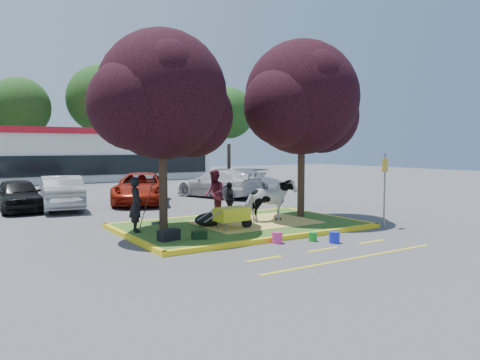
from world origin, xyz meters
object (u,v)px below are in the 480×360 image
wheelbarrow (232,214)px  bucket_green (313,237)px  handler (136,204)px  bucket_blue (334,237)px  car_silver (61,193)px  sign_post (385,182)px  bucket_pink (277,238)px  car_black (18,195)px  calf (209,219)px  cow (270,201)px

wheelbarrow → bucket_green: (1.48, -2.30, -0.52)m
handler → bucket_green: (4.27, -3.65, -0.90)m
bucket_blue → car_silver: size_ratio=0.07×
sign_post → bucket_pink: sign_post is taller
wheelbarrow → car_silver: (-3.42, 9.39, 0.12)m
car_black → car_silver: size_ratio=0.90×
wheelbarrow → car_black: 11.12m
calf → wheelbarrow: 1.10m
handler → car_silver: (-0.63, 8.04, -0.25)m
bucket_pink → car_black: 13.06m
bucket_pink → bucket_blue: (1.47, -0.89, 0.00)m
cow → wheelbarrow: 2.08m
handler → calf: bearing=-89.5°
handler → wheelbarrow: handler is taller
bucket_pink → sign_post: bearing=1.4°
car_silver → sign_post: bearing=134.4°
wheelbarrow → bucket_green: 2.78m
bucket_pink → car_black: bearing=114.9°
bucket_blue → car_silver: (-5.25, 12.25, 0.61)m
sign_post → bucket_pink: bearing=171.2°
cow → wheelbarrow: (-1.98, -0.60, -0.27)m
handler → sign_post: size_ratio=0.67×
bucket_green → handler: bearing=139.5°
handler → wheelbarrow: (2.79, -1.35, -0.37)m
calf → bucket_pink: bearing=-63.7°
handler → cow: bearing=-90.9°
calf → sign_post: bearing=-13.7°
calf → car_black: (-4.83, 8.84, 0.34)m
cow → car_silver: size_ratio=0.39×
cow → sign_post: sign_post is taller
car_black → handler: bearing=-74.4°
wheelbarrow → car_black: size_ratio=0.46×
wheelbarrow → car_black: bearing=113.9°
cow → car_black: bearing=45.3°
cow → calf: (-2.28, 0.42, -0.55)m
car_silver → bucket_blue: bearing=120.0°
cow → car_silver: bearing=39.3°
handler → bucket_blue: handler is taller
cow → handler: bearing=88.9°
cow → bucket_green: 3.05m
bucket_green → bucket_blue: (0.35, -0.56, 0.04)m
sign_post → car_black: size_ratio=0.62×
wheelbarrow → calf: bearing=102.8°
calf → bucket_pink: calf is taller
bucket_blue → calf: bearing=118.8°
sign_post → car_black: 15.65m
handler → bucket_pink: size_ratio=5.26×
cow → wheelbarrow: bearing=114.7°
bucket_green → car_silver: (-4.90, 11.68, 0.65)m
bucket_green → calf: bearing=118.2°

